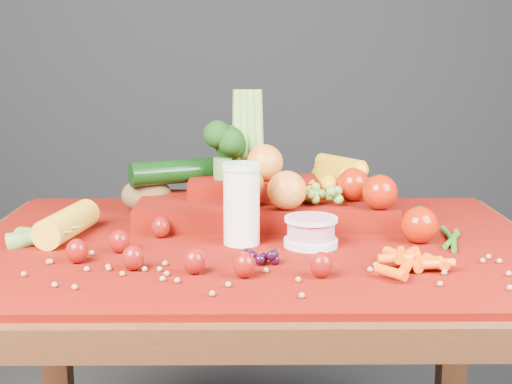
{
  "coord_description": "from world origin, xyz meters",
  "views": [
    {
      "loc": [
        -0.01,
        -1.29,
        1.12
      ],
      "look_at": [
        0.0,
        0.02,
        0.85
      ],
      "focal_mm": 50.0,
      "sensor_mm": 36.0,
      "label": 1
    }
  ],
  "objects_px": {
    "produce_mound": "(271,192)",
    "table": "(256,295)",
    "yogurt_bowl": "(311,231)",
    "milk_glass": "(241,201)"
  },
  "relations": [
    {
      "from": "yogurt_bowl",
      "to": "produce_mound",
      "type": "distance_m",
      "value": 0.21
    },
    {
      "from": "milk_glass",
      "to": "produce_mound",
      "type": "bearing_deg",
      "value": 72.06
    },
    {
      "from": "yogurt_bowl",
      "to": "produce_mound",
      "type": "bearing_deg",
      "value": 108.75
    },
    {
      "from": "table",
      "to": "yogurt_bowl",
      "type": "bearing_deg",
      "value": -21.7
    },
    {
      "from": "yogurt_bowl",
      "to": "produce_mound",
      "type": "xyz_separation_m",
      "value": [
        -0.07,
        0.2,
        0.03
      ]
    },
    {
      "from": "milk_glass",
      "to": "produce_mound",
      "type": "relative_size",
      "value": 0.25
    },
    {
      "from": "yogurt_bowl",
      "to": "milk_glass",
      "type": "bearing_deg",
      "value": 172.49
    },
    {
      "from": "table",
      "to": "yogurt_bowl",
      "type": "distance_m",
      "value": 0.17
    },
    {
      "from": "milk_glass",
      "to": "produce_mound",
      "type": "height_order",
      "value": "produce_mound"
    },
    {
      "from": "produce_mound",
      "to": "table",
      "type": "bearing_deg",
      "value": -101.39
    }
  ]
}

